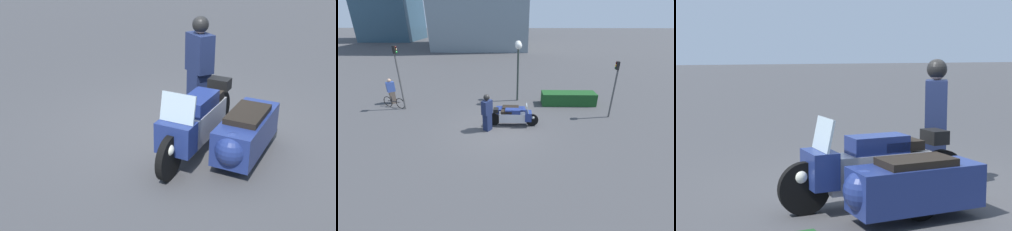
# 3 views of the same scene
# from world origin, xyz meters

# --- Properties ---
(ground_plane) EXTENTS (160.00, 160.00, 0.00)m
(ground_plane) POSITION_xyz_m (0.00, 0.00, 0.00)
(ground_plane) COLOR #424244
(police_motorcycle) EXTENTS (2.57, 1.30, 1.15)m
(police_motorcycle) POSITION_xyz_m (0.82, 0.74, 0.46)
(police_motorcycle) COLOR black
(police_motorcycle) RESTS_ON ground
(officer_rider) EXTENTS (0.54, 0.58, 1.83)m
(officer_rider) POSITION_xyz_m (-0.45, -0.16, 0.97)
(officer_rider) COLOR #192347
(officer_rider) RESTS_ON ground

